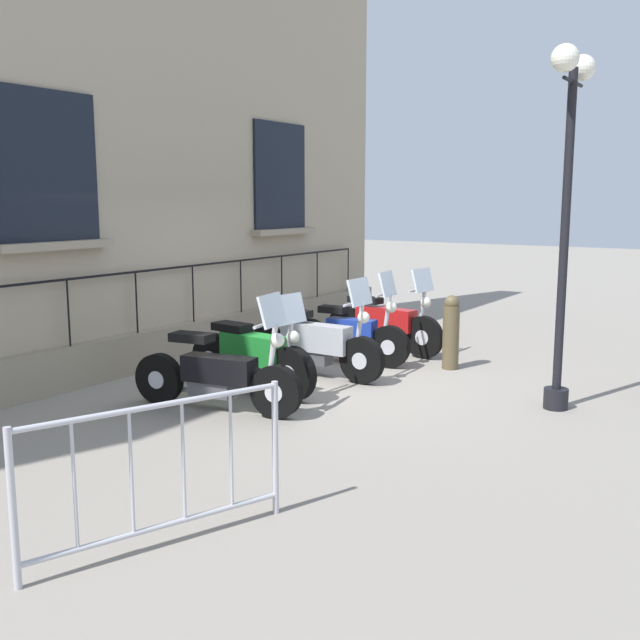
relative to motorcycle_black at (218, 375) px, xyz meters
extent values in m
plane|color=gray|center=(0.19, 1.94, -0.42)|extent=(60.00, 60.00, 0.00)
cube|color=tan|center=(-2.60, 1.94, 3.19)|extent=(0.60, 10.75, 7.21)
cube|color=gray|center=(-2.22, 1.94, -0.14)|extent=(0.20, 10.75, 0.57)
cube|color=black|center=(-2.28, 4.31, 2.38)|extent=(0.06, 1.43, 1.81)
cube|color=gray|center=(-2.20, 4.31, 1.42)|extent=(0.24, 1.63, 0.10)
cube|color=black|center=(-2.28, -0.42, 2.38)|extent=(0.06, 1.43, 1.81)
cube|color=gray|center=(-2.20, -0.42, 1.42)|extent=(0.24, 1.63, 0.10)
cube|color=black|center=(-2.18, 1.94, 1.00)|extent=(0.03, 9.03, 0.03)
cylinder|color=black|center=(-2.18, -0.32, 0.57)|extent=(0.02, 0.02, 0.85)
cylinder|color=black|center=(-2.18, 0.81, 0.57)|extent=(0.02, 0.02, 0.85)
cylinder|color=black|center=(-2.18, 1.94, 0.57)|extent=(0.02, 0.02, 0.85)
cylinder|color=black|center=(-2.18, 3.07, 0.57)|extent=(0.02, 0.02, 0.85)
cylinder|color=black|center=(-2.18, 4.20, 0.57)|extent=(0.02, 0.02, 0.85)
cylinder|color=black|center=(-2.18, 5.33, 0.57)|extent=(0.02, 0.02, 0.85)
cylinder|color=black|center=(-2.18, 6.46, 0.57)|extent=(0.02, 0.02, 0.85)
cylinder|color=black|center=(0.73, 0.13, -0.12)|extent=(0.62, 0.24, 0.60)
cylinder|color=silver|center=(0.73, 0.13, -0.12)|extent=(0.23, 0.18, 0.21)
cylinder|color=black|center=(-0.79, -0.15, -0.12)|extent=(0.62, 0.24, 0.60)
cylinder|color=silver|center=(-0.79, -0.15, -0.12)|extent=(0.23, 0.18, 0.21)
cube|color=black|center=(0.02, 0.00, 0.07)|extent=(0.90, 0.43, 0.30)
cube|color=#4C4C51|center=(-0.08, -0.02, -0.15)|extent=(0.55, 0.31, 0.21)
cube|color=black|center=(-0.33, -0.06, 0.41)|extent=(0.52, 0.33, 0.10)
cylinder|color=silver|center=(0.68, 0.12, 0.26)|extent=(0.17, 0.09, 0.77)
cylinder|color=silver|center=(0.63, 0.11, 0.64)|extent=(0.15, 0.61, 0.04)
sphere|color=white|center=(0.75, 0.14, 0.46)|extent=(0.16, 0.16, 0.16)
cylinder|color=silver|center=(-0.27, 0.10, -0.25)|extent=(0.78, 0.22, 0.08)
cube|color=silver|center=(0.69, 0.13, 0.79)|extent=(0.21, 0.51, 0.36)
cylinder|color=black|center=(0.46, 0.80, -0.09)|extent=(0.68, 0.20, 0.67)
cylinder|color=silver|center=(0.46, 0.80, -0.09)|extent=(0.25, 0.19, 0.23)
cylinder|color=black|center=(-0.89, 0.92, -0.09)|extent=(0.68, 0.20, 0.67)
cylinder|color=silver|center=(-0.89, 0.92, -0.09)|extent=(0.25, 0.19, 0.23)
cube|color=#1E842D|center=(-0.17, 0.86, 0.14)|extent=(0.93, 0.37, 0.37)
cube|color=#4C4C51|center=(-0.27, 0.87, -0.12)|extent=(0.56, 0.28, 0.23)
cube|color=black|center=(-0.53, 0.89, 0.38)|extent=(0.53, 0.31, 0.10)
cylinder|color=silver|center=(0.41, 0.81, 0.23)|extent=(0.16, 0.07, 0.64)
cylinder|color=silver|center=(0.36, 0.81, 0.54)|extent=(0.09, 0.64, 0.04)
sphere|color=white|center=(0.48, 0.80, 0.36)|extent=(0.16, 0.16, 0.16)
cylinder|color=silver|center=(-0.43, 1.04, -0.24)|extent=(0.82, 0.15, 0.08)
cube|color=silver|center=(0.42, 0.81, 0.69)|extent=(0.17, 0.53, 0.36)
cylinder|color=black|center=(0.74, 1.99, -0.11)|extent=(0.63, 0.13, 0.63)
cylinder|color=silver|center=(0.74, 1.99, -0.11)|extent=(0.22, 0.15, 0.22)
cylinder|color=black|center=(-0.80, 1.98, -0.11)|extent=(0.63, 0.13, 0.63)
cylinder|color=silver|center=(-0.80, 1.98, -0.11)|extent=(0.22, 0.15, 0.22)
cube|color=#B2B2BC|center=(0.02, 1.99, 0.12)|extent=(1.02, 0.27, 0.37)
cube|color=#4C4C51|center=(-0.08, 1.99, -0.14)|extent=(0.61, 0.22, 0.22)
cube|color=black|center=(-0.38, 1.99, 0.43)|extent=(0.57, 0.24, 0.10)
cylinder|color=silver|center=(0.69, 1.99, 0.27)|extent=(0.16, 0.06, 0.76)
cylinder|color=silver|center=(0.64, 1.99, 0.64)|extent=(0.04, 0.59, 0.04)
sphere|color=white|center=(0.76, 1.99, 0.46)|extent=(0.16, 0.16, 0.16)
cylinder|color=silver|center=(-0.28, 2.13, -0.25)|extent=(0.92, 0.08, 0.08)
cube|color=silver|center=(0.70, 1.99, 0.79)|extent=(0.12, 0.48, 0.36)
cylinder|color=black|center=(0.61, 3.01, -0.11)|extent=(0.63, 0.17, 0.62)
cylinder|color=silver|center=(0.61, 3.01, -0.11)|extent=(0.23, 0.15, 0.22)
cylinder|color=black|center=(-0.69, 2.88, -0.11)|extent=(0.63, 0.17, 0.62)
cylinder|color=silver|center=(-0.69, 2.88, -0.11)|extent=(0.23, 0.15, 0.22)
cube|color=#1E389E|center=(0.01, 2.95, 0.09)|extent=(0.75, 0.31, 0.32)
cube|color=#4C4C51|center=(-0.09, 2.94, -0.14)|extent=(0.45, 0.24, 0.22)
cube|color=black|center=(-0.29, 2.92, 0.37)|extent=(0.43, 0.26, 0.10)
cylinder|color=silver|center=(0.56, 3.00, 0.27)|extent=(0.16, 0.08, 0.76)
cylinder|color=silver|center=(0.51, 3.00, 0.64)|extent=(0.09, 0.53, 0.04)
sphere|color=white|center=(0.63, 3.01, 0.46)|extent=(0.16, 0.16, 0.16)
cylinder|color=silver|center=(-0.23, 3.06, -0.25)|extent=(0.66, 0.14, 0.08)
cube|color=silver|center=(0.57, 3.00, 0.79)|extent=(0.16, 0.45, 0.36)
cylinder|color=black|center=(0.75, 3.86, -0.09)|extent=(0.66, 0.19, 0.65)
cylinder|color=silver|center=(0.75, 3.86, -0.09)|extent=(0.24, 0.15, 0.23)
cylinder|color=black|center=(-0.78, 4.06, -0.09)|extent=(0.66, 0.19, 0.65)
cylinder|color=silver|center=(-0.78, 4.06, -0.09)|extent=(0.24, 0.15, 0.23)
cube|color=red|center=(0.03, 3.95, 0.12)|extent=(1.05, 0.39, 0.34)
cube|color=#4C4C51|center=(-0.06, 3.97, -0.13)|extent=(0.64, 0.28, 0.23)
cube|color=black|center=(-0.37, 4.01, 0.38)|extent=(0.60, 0.30, 0.10)
cylinder|color=silver|center=(0.70, 3.87, 0.27)|extent=(0.17, 0.08, 0.73)
cylinder|color=silver|center=(0.65, 3.87, 0.62)|extent=(0.11, 0.56, 0.04)
sphere|color=white|center=(0.77, 3.86, 0.44)|extent=(0.16, 0.16, 0.16)
cylinder|color=silver|center=(-0.25, 4.13, -0.24)|extent=(0.93, 0.20, 0.08)
cube|color=silver|center=(0.71, 3.86, 0.77)|extent=(0.18, 0.47, 0.36)
cylinder|color=black|center=(3.21, 2.22, -0.30)|extent=(0.28, 0.28, 0.24)
cylinder|color=black|center=(3.21, 2.22, 1.48)|extent=(0.10, 0.10, 3.81)
cylinder|color=black|center=(3.21, 2.04, 3.24)|extent=(0.04, 0.35, 0.04)
sphere|color=white|center=(3.21, 1.87, 3.43)|extent=(0.29, 0.29, 0.29)
cylinder|color=black|center=(3.21, 2.39, 3.24)|extent=(0.04, 0.35, 0.04)
sphere|color=white|center=(3.21, 2.57, 3.43)|extent=(0.29, 0.29, 0.29)
cylinder|color=#B7B7BF|center=(1.55, -3.66, 0.10)|extent=(0.05, 0.05, 1.05)
cylinder|color=#B7B7BF|center=(2.22, -1.87, 0.10)|extent=(0.05, 0.05, 1.05)
cylinder|color=#B7B7BF|center=(1.88, -2.77, 0.60)|extent=(0.71, 1.80, 0.04)
cylinder|color=#B7B7BF|center=(1.88, -2.77, -0.27)|extent=(0.71, 1.80, 0.04)
cylinder|color=#B7B7BF|center=(1.68, -3.30, 0.18)|extent=(0.02, 0.02, 0.87)
cylinder|color=#B7B7BF|center=(1.82, -2.95, 0.18)|extent=(0.02, 0.02, 0.87)
cylinder|color=#B7B7BF|center=(1.95, -2.59, 0.18)|extent=(0.02, 0.02, 0.87)
cylinder|color=#B7B7BF|center=(2.08, -2.23, 0.18)|extent=(0.02, 0.02, 0.87)
cylinder|color=brown|center=(1.37, 3.43, 0.03)|extent=(0.23, 0.23, 0.91)
sphere|color=brown|center=(1.37, 3.43, 0.54)|extent=(0.21, 0.21, 0.21)
camera|label=1|loc=(5.46, -6.18, 1.99)|focal=41.25mm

